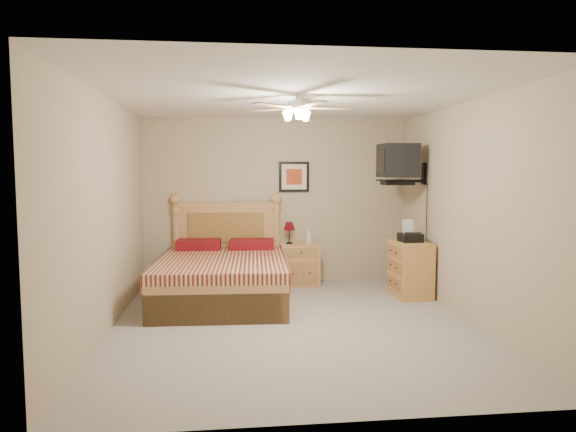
% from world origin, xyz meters
% --- Properties ---
extents(floor, '(4.50, 4.50, 0.00)m').
position_xyz_m(floor, '(0.00, 0.00, 0.00)').
color(floor, gray).
rests_on(floor, ground).
extents(ceiling, '(4.00, 4.50, 0.04)m').
position_xyz_m(ceiling, '(0.00, 0.00, 2.50)').
color(ceiling, white).
rests_on(ceiling, ground).
extents(wall_back, '(4.00, 0.04, 2.50)m').
position_xyz_m(wall_back, '(0.00, 2.25, 1.25)').
color(wall_back, tan).
rests_on(wall_back, ground).
extents(wall_front, '(4.00, 0.04, 2.50)m').
position_xyz_m(wall_front, '(0.00, -2.25, 1.25)').
color(wall_front, tan).
rests_on(wall_front, ground).
extents(wall_left, '(0.04, 4.50, 2.50)m').
position_xyz_m(wall_left, '(-2.00, 0.00, 1.25)').
color(wall_left, tan).
rests_on(wall_left, ground).
extents(wall_right, '(0.04, 4.50, 2.50)m').
position_xyz_m(wall_right, '(2.00, 0.00, 1.25)').
color(wall_right, tan).
rests_on(wall_right, ground).
extents(bed, '(1.71, 2.20, 1.37)m').
position_xyz_m(bed, '(-0.81, 1.12, 0.69)').
color(bed, '#A0663F').
rests_on(bed, ground).
extents(nightstand, '(0.58, 0.44, 0.62)m').
position_xyz_m(nightstand, '(0.32, 2.00, 0.31)').
color(nightstand, '#BB7B44').
rests_on(nightstand, ground).
extents(table_lamp, '(0.19, 0.19, 0.32)m').
position_xyz_m(table_lamp, '(0.18, 2.06, 0.78)').
color(table_lamp, '#5E0811').
rests_on(table_lamp, nightstand).
extents(lotion_bottle, '(0.10, 0.10, 0.23)m').
position_xyz_m(lotion_bottle, '(0.47, 2.03, 0.73)').
color(lotion_bottle, silver).
rests_on(lotion_bottle, nightstand).
extents(framed_picture, '(0.46, 0.04, 0.46)m').
position_xyz_m(framed_picture, '(0.27, 2.23, 1.62)').
color(framed_picture, black).
rests_on(framed_picture, wall_back).
extents(dresser, '(0.46, 0.65, 0.76)m').
position_xyz_m(dresser, '(1.73, 1.13, 0.38)').
color(dresser, '#BE8E48').
rests_on(dresser, ground).
extents(fax_machine, '(0.29, 0.31, 0.30)m').
position_xyz_m(fax_machine, '(1.71, 1.09, 0.90)').
color(fax_machine, black).
rests_on(fax_machine, dresser).
extents(magazine_lower, '(0.22, 0.30, 0.03)m').
position_xyz_m(magazine_lower, '(1.68, 1.37, 0.77)').
color(magazine_lower, '#BDB299').
rests_on(magazine_lower, dresser).
extents(magazine_upper, '(0.21, 0.28, 0.02)m').
position_xyz_m(magazine_upper, '(1.72, 1.37, 0.79)').
color(magazine_upper, tan).
rests_on(magazine_upper, magazine_lower).
extents(wall_tv, '(0.56, 0.46, 0.58)m').
position_xyz_m(wall_tv, '(1.75, 1.34, 1.81)').
color(wall_tv, black).
rests_on(wall_tv, wall_right).
extents(ceiling_fan, '(1.14, 1.14, 0.28)m').
position_xyz_m(ceiling_fan, '(0.00, -0.20, 2.36)').
color(ceiling_fan, silver).
rests_on(ceiling_fan, ceiling).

